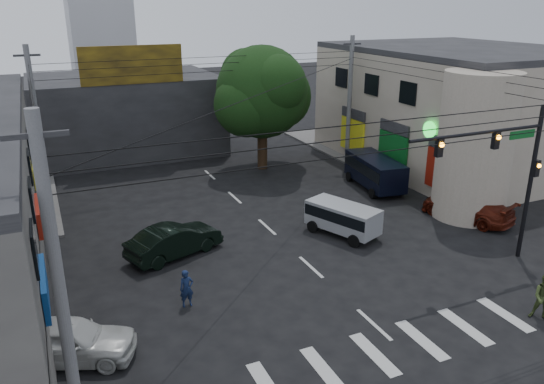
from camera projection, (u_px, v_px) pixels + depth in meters
ground at (333, 287)px, 22.35m from camera, size 160.00×160.00×0.00m
sidewalk_far_right at (410, 144)px, 44.71m from camera, size 16.00×16.00×0.15m
building_right at (458, 108)px, 39.09m from camera, size 14.00×18.00×8.00m
corner_column at (475, 146)px, 28.67m from camera, size 4.00×4.00×8.00m
building_far at (126, 114)px, 42.16m from camera, size 14.00×10.00×6.00m
billboard at (132, 65)px, 36.50m from camera, size 7.00×0.30×2.60m
street_tree at (262, 92)px, 36.66m from camera, size 6.40×6.40×8.70m
traffic_gantry at (507, 162)px, 22.87m from camera, size 7.10×0.35×7.20m
utility_pole_near_left at (60, 296)px, 12.90m from camera, size 0.32×0.32×9.20m
utility_pole_far_left at (38, 127)px, 30.53m from camera, size 0.32×0.32×9.20m
utility_pole_far_right at (349, 101)px, 38.59m from camera, size 0.32×0.32×9.20m
dark_sedan at (174, 241)px, 24.96m from camera, size 4.57×5.66×1.52m
white_compact at (68, 340)px, 17.60m from camera, size 4.93×5.69×1.50m
maroon_sedan at (467, 207)px, 29.14m from camera, size 5.07×6.24×1.45m
silver_minivan at (343, 220)px, 27.17m from camera, size 4.94×4.29×1.64m
navy_van at (375, 173)px, 33.99m from camera, size 5.60×3.27×2.04m
traffic_officer at (187, 288)px, 20.76m from camera, size 0.58×0.40×1.54m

